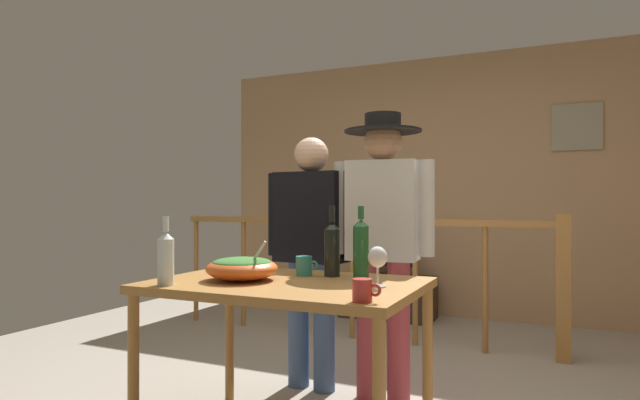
% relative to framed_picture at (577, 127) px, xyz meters
% --- Properties ---
extents(back_wall, '(5.11, 0.10, 2.59)m').
position_rel_framed_picture_xyz_m(back_wall, '(-1.02, 0.06, -0.52)').
color(back_wall, tan).
rests_on(back_wall, ground_plane).
extents(framed_picture, '(0.42, 0.03, 0.42)m').
position_rel_framed_picture_xyz_m(framed_picture, '(0.00, 0.00, 0.00)').
color(framed_picture, gray).
extents(stair_railing, '(3.30, 0.10, 1.05)m').
position_rel_framed_picture_xyz_m(stair_railing, '(-1.24, -1.16, -1.16)').
color(stair_railing, '#9E6B33').
rests_on(stair_railing, ground_plane).
extents(tv_console, '(0.90, 0.40, 0.41)m').
position_rel_framed_picture_xyz_m(tv_console, '(-1.68, -0.29, -1.61)').
color(tv_console, '#38281E').
rests_on(tv_console, ground_plane).
extents(flat_screen_tv, '(0.53, 0.12, 0.42)m').
position_rel_framed_picture_xyz_m(flat_screen_tv, '(-1.68, -0.32, -1.15)').
color(flat_screen_tv, black).
rests_on(flat_screen_tv, tv_console).
extents(serving_table, '(1.22, 0.83, 0.77)m').
position_rel_framed_picture_xyz_m(serving_table, '(-1.29, -3.13, -1.12)').
color(serving_table, '#9E6B33').
rests_on(serving_table, ground_plane).
extents(salad_bowl, '(0.34, 0.34, 0.19)m').
position_rel_framed_picture_xyz_m(salad_bowl, '(-1.50, -3.19, -0.98)').
color(salad_bowl, '#DB5B23').
rests_on(salad_bowl, serving_table).
extents(wine_glass, '(0.08, 0.08, 0.18)m').
position_rel_framed_picture_xyz_m(wine_glass, '(-0.85, -3.12, -0.92)').
color(wine_glass, silver).
rests_on(wine_glass, serving_table).
extents(wine_bottle_green, '(0.07, 0.07, 0.35)m').
position_rel_framed_picture_xyz_m(wine_bottle_green, '(-1.00, -2.92, -0.90)').
color(wine_bottle_green, '#1E5628').
rests_on(wine_bottle_green, serving_table).
extents(wine_bottle_clear, '(0.07, 0.07, 0.30)m').
position_rel_framed_picture_xyz_m(wine_bottle_clear, '(-1.72, -3.46, -0.92)').
color(wine_bottle_clear, silver).
rests_on(wine_bottle_clear, serving_table).
extents(wine_bottle_dark, '(0.08, 0.08, 0.35)m').
position_rel_framed_picture_xyz_m(wine_bottle_dark, '(-1.16, -2.90, -0.90)').
color(wine_bottle_dark, black).
rests_on(wine_bottle_dark, serving_table).
extents(mug_teal, '(0.12, 0.08, 0.10)m').
position_rel_framed_picture_xyz_m(mug_teal, '(-1.30, -2.93, -1.00)').
color(mug_teal, teal).
rests_on(mug_teal, serving_table).
extents(mug_red, '(0.11, 0.07, 0.09)m').
position_rel_framed_picture_xyz_m(mug_red, '(-0.79, -3.47, -1.00)').
color(mug_red, '#B7332D').
rests_on(mug_red, serving_table).
extents(person_standing_left, '(0.62, 0.26, 1.53)m').
position_rel_framed_picture_xyz_m(person_standing_left, '(-1.52, -2.38, -0.91)').
color(person_standing_left, '#3D5684').
rests_on(person_standing_left, ground_plane).
extents(person_standing_right, '(0.58, 0.44, 1.64)m').
position_rel_framed_picture_xyz_m(person_standing_right, '(-1.06, -2.38, -0.83)').
color(person_standing_right, '#9E3842').
rests_on(person_standing_right, ground_plane).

